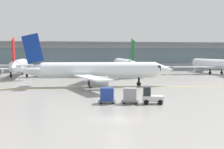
{
  "coord_description": "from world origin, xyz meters",
  "views": [
    {
      "loc": [
        -6.73,
        -29.79,
        6.44
      ],
      "look_at": [
        3.22,
        17.66,
        3.0
      ],
      "focal_mm": 52.38,
      "sensor_mm": 36.0,
      "label": 1
    }
  ],
  "objects_px": {
    "gate_airplane_3": "(124,64)",
    "cargo_dolly_lead": "(130,95)",
    "gate_airplane_2": "(19,65)",
    "gate_airplane_4": "(214,64)",
    "taxiing_regional_jet": "(97,71)",
    "cargo_dolly_trailing": "(107,95)",
    "baggage_tug": "(151,97)"
  },
  "relations": [
    {
      "from": "gate_airplane_4",
      "to": "cargo_dolly_lead",
      "type": "xyz_separation_m",
      "value": [
        -37.64,
        -47.36,
        -1.69
      ]
    },
    {
      "from": "gate_airplane_3",
      "to": "cargo_dolly_lead",
      "type": "relative_size",
      "value": 11.73
    },
    {
      "from": "taxiing_regional_jet",
      "to": "baggage_tug",
      "type": "relative_size",
      "value": 10.16
    },
    {
      "from": "taxiing_regional_jet",
      "to": "gate_airplane_4",
      "type": "bearing_deg",
      "value": 40.56
    },
    {
      "from": "gate_airplane_4",
      "to": "taxiing_regional_jet",
      "type": "distance_m",
      "value": 46.96
    },
    {
      "from": "taxiing_regional_jet",
      "to": "cargo_dolly_lead",
      "type": "bearing_deg",
      "value": -82.44
    },
    {
      "from": "gate_airplane_4",
      "to": "cargo_dolly_trailing",
      "type": "distance_m",
      "value": 61.64
    },
    {
      "from": "taxiing_regional_jet",
      "to": "cargo_dolly_lead",
      "type": "relative_size",
      "value": 11.91
    },
    {
      "from": "taxiing_regional_jet",
      "to": "cargo_dolly_lead",
      "type": "height_order",
      "value": "taxiing_regional_jet"
    },
    {
      "from": "gate_airplane_3",
      "to": "cargo_dolly_lead",
      "type": "xyz_separation_m",
      "value": [
        -11.31,
        -48.33,
        -1.82
      ]
    },
    {
      "from": "cargo_dolly_lead",
      "to": "gate_airplane_3",
      "type": "bearing_deg",
      "value": 93.05
    },
    {
      "from": "taxiing_regional_jet",
      "to": "cargo_dolly_trailing",
      "type": "bearing_deg",
      "value": -90.29
    },
    {
      "from": "taxiing_regional_jet",
      "to": "cargo_dolly_trailing",
      "type": "distance_m",
      "value": 19.72
    },
    {
      "from": "gate_airplane_2",
      "to": "gate_airplane_4",
      "type": "height_order",
      "value": "gate_airplane_2"
    },
    {
      "from": "taxiing_regional_jet",
      "to": "gate_airplane_2",
      "type": "bearing_deg",
      "value": 125.53
    },
    {
      "from": "gate_airplane_4",
      "to": "taxiing_regional_jet",
      "type": "bearing_deg",
      "value": 122.91
    },
    {
      "from": "gate_airplane_2",
      "to": "baggage_tug",
      "type": "bearing_deg",
      "value": -156.55
    },
    {
      "from": "gate_airplane_4",
      "to": "taxiing_regional_jet",
      "type": "relative_size",
      "value": 0.94
    },
    {
      "from": "gate_airplane_3",
      "to": "cargo_dolly_lead",
      "type": "bearing_deg",
      "value": 170.71
    },
    {
      "from": "gate_airplane_3",
      "to": "taxiing_regional_jet",
      "type": "xyz_separation_m",
      "value": [
        -12.07,
        -28.01,
        0.04
      ]
    },
    {
      "from": "baggage_tug",
      "to": "cargo_dolly_trailing",
      "type": "height_order",
      "value": "baggage_tug"
    },
    {
      "from": "gate_airplane_3",
      "to": "baggage_tug",
      "type": "bearing_deg",
      "value": 173.69
    },
    {
      "from": "gate_airplane_2",
      "to": "cargo_dolly_trailing",
      "type": "bearing_deg",
      "value": -161.62
    },
    {
      "from": "gate_airplane_4",
      "to": "baggage_tug",
      "type": "bearing_deg",
      "value": 141.6
    },
    {
      "from": "gate_airplane_2",
      "to": "gate_airplane_3",
      "type": "relative_size",
      "value": 0.99
    },
    {
      "from": "gate_airplane_3",
      "to": "gate_airplane_4",
      "type": "bearing_deg",
      "value": -88.24
    },
    {
      "from": "taxiing_regional_jet",
      "to": "cargo_dolly_trailing",
      "type": "relative_size",
      "value": 11.91
    },
    {
      "from": "gate_airplane_2",
      "to": "cargo_dolly_trailing",
      "type": "relative_size",
      "value": 11.67
    },
    {
      "from": "cargo_dolly_lead",
      "to": "cargo_dolly_trailing",
      "type": "distance_m",
      "value": 2.82
    },
    {
      "from": "cargo_dolly_trailing",
      "to": "gate_airplane_2",
      "type": "bearing_deg",
      "value": 122.65
    },
    {
      "from": "gate_airplane_3",
      "to": "cargo_dolly_lead",
      "type": "distance_m",
      "value": 49.67
    },
    {
      "from": "gate_airplane_3",
      "to": "cargo_dolly_trailing",
      "type": "relative_size",
      "value": 11.73
    }
  ]
}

